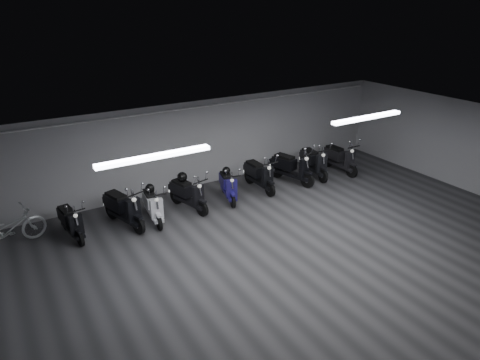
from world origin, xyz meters
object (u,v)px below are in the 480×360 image
scooter_7 (292,162)px  helmet_2 (150,188)px  bicycle (7,226)px  helmet_1 (226,171)px  scooter_3 (188,189)px  scooter_8 (314,157)px  scooter_2 (153,200)px  scooter_4 (228,181)px  scooter_0 (70,217)px  scooter_9 (340,154)px  scooter_5 (260,170)px  scooter_1 (123,203)px  helmet_0 (182,177)px

scooter_7 → helmet_2: (-4.89, 0.03, 0.18)m
bicycle → helmet_1: size_ratio=7.40×
helmet_2 → scooter_3: bearing=-5.2°
scooter_8 → bicycle: 9.43m
scooter_2 → scooter_4: scooter_2 is taller
scooter_0 → scooter_9: scooter_9 is taller
scooter_5 → scooter_7: bearing=-2.2°
scooter_9 → helmet_2: 6.94m
scooter_8 → helmet_2: bearing=-170.2°
bicycle → scooter_1: bearing=-115.3°
scooter_2 → helmet_0: bearing=25.2°
scooter_1 → helmet_1: 3.28m
scooter_8 → scooter_7: bearing=-167.5°
scooter_0 → scooter_8: (8.02, 0.02, 0.10)m
scooter_5 → scooter_7: scooter_7 is taller
scooter_9 → helmet_0: bearing=177.3°
scooter_1 → helmet_1: size_ratio=7.60×
scooter_1 → scooter_4: size_ratio=1.15×
scooter_7 → helmet_0: size_ratio=6.54×
scooter_0 → scooter_2: 2.12m
helmet_0 → scooter_0: bearing=-177.4°
scooter_4 → scooter_3: bearing=-165.2°
scooter_1 → scooter_5: 4.44m
scooter_2 → bicycle: 3.56m
scooter_5 → scooter_8: size_ratio=0.98×
bicycle → helmet_2: (3.54, -0.29, 0.30)m
scooter_8 → helmet_0: scooter_8 is taller
scooter_1 → scooter_4: 3.20m
scooter_5 → helmet_0: bearing=177.9°
scooter_2 → bicycle: bearing=177.6°
helmet_0 → scooter_8: bearing=-1.4°
bicycle → helmet_2: bearing=-111.8°
scooter_7 → helmet_1: (-2.42, 0.14, 0.16)m
scooter_0 → helmet_0: bearing=-5.8°
scooter_7 → scooter_0: bearing=164.2°
scooter_7 → bicycle: 8.44m
scooter_4 → scooter_5: bearing=22.0°
scooter_0 → scooter_9: bearing=-9.3°
scooter_5 → bicycle: bearing=178.2°
scooter_5 → scooter_3: bearing=-176.9°
scooter_5 → scooter_7: 1.25m
helmet_1 → helmet_0: bearing=178.6°
bicycle → scooter_2: bearing=-115.5°
scooter_3 → helmet_2: (-1.09, 0.10, 0.24)m
bicycle → helmet_1: 6.02m
scooter_0 → helmet_1: scooter_0 is taller
scooter_0 → scooter_2: bearing=-14.4°
scooter_2 → scooter_4: size_ratio=1.02×
scooter_5 → bicycle: 7.19m
scooter_9 → helmet_0: (-5.90, 0.29, 0.27)m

